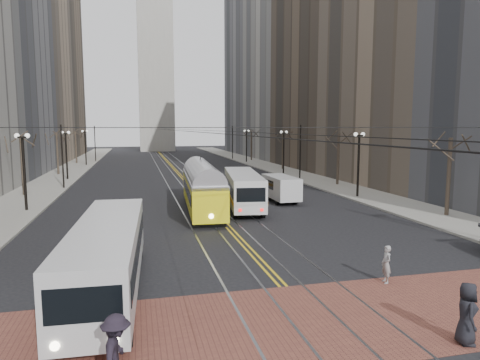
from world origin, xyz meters
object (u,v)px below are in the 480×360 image
streetcar (202,192)px  rear_bus (243,190)px  clock_tower (154,14)px  pedestrian_d (116,354)px  pedestrian_a (467,313)px  cargo_van (281,189)px  pedestrian_b (386,264)px  transit_bus (108,258)px  sedan_grey (242,174)px

streetcar → rear_bus: 3.46m
clock_tower → pedestrian_d: clock_tower is taller
streetcar → pedestrian_a: (4.48, -21.63, -0.53)m
rear_bus → cargo_van: bearing=32.9°
streetcar → rear_bus: size_ratio=1.18×
clock_tower → pedestrian_b: size_ratio=42.72×
transit_bus → rear_bus: size_ratio=1.04×
rear_bus → pedestrian_b: rear_bus is taller
transit_bus → pedestrian_d: 6.54m
rear_bus → sedan_grey: rear_bus is taller
clock_tower → transit_bus: 107.91m
rear_bus → pedestrian_d: (-8.70, -22.43, -0.40)m
transit_bus → pedestrian_a: transit_bus is taller
cargo_van → rear_bus: bearing=-156.5°
streetcar → cargo_van: streetcar is taller
clock_tower → streetcar: size_ratio=5.32×
transit_bus → clock_tower: bearing=88.9°
streetcar → cargo_van: size_ratio=2.50×
rear_bus → pedestrian_a: size_ratio=5.72×
clock_tower → rear_bus: (2.56, -86.07, -34.59)m
streetcar → pedestrian_b: streetcar is taller
rear_bus → clock_tower: bearing=99.9°
clock_tower → sedan_grey: size_ratio=16.87×
pedestrian_b → pedestrian_d: 11.47m
clock_tower → streetcar: (-0.80, -86.87, -34.50)m
streetcar → rear_bus: streetcar is taller
pedestrian_a → cargo_van: bearing=18.0°
pedestrian_a → pedestrian_b: 4.99m
cargo_van → pedestrian_b: 19.31m
rear_bus → pedestrian_d: 24.06m
transit_bus → pedestrian_b: 11.04m
sedan_grey → transit_bus: bearing=-106.6°
transit_bus → streetcar: (5.91, 15.13, 0.10)m
sedan_grey → pedestrian_b: size_ratio=2.53×
cargo_van → pedestrian_b: (-2.11, -19.20, -0.31)m
sedan_grey → clock_tower: bearing=101.1°
pedestrian_a → transit_bus: bearing=82.2°
streetcar → rear_bus: bearing=17.1°
sedan_grey → pedestrian_d: 42.51m
streetcar → pedestrian_b: 17.41m
rear_bus → pedestrian_d: size_ratio=5.47×
streetcar → clock_tower: bearing=93.2°
cargo_van → pedestrian_a: cargo_van is taller
rear_bus → pedestrian_b: 17.56m
pedestrian_b → pedestrian_a: bearing=1.5°
cargo_van → pedestrian_a: bearing=-97.4°
cargo_van → pedestrian_d: 27.18m
pedestrian_b → clock_tower: bearing=-170.2°
rear_bus → pedestrian_a: (1.12, -22.43, -0.44)m
pedestrian_a → clock_tower: bearing=26.1°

